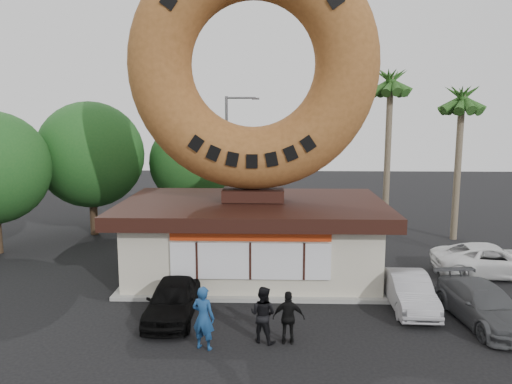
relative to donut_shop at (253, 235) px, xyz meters
The scene contains 15 objects.
ground 6.24m from the donut_shop, 90.00° to the right, with size 90.00×90.00×0.00m, color black.
donut_shop is the anchor object (origin of this frame).
giant_donut 7.21m from the donut_shop, 90.00° to the left, with size 10.35×10.35×2.64m, color #975B2B.
tree_west 12.15m from the donut_shop, 143.55° to the left, with size 6.00×6.00×7.65m.
tree_mid 10.12m from the donut_shop, 113.92° to the left, with size 5.20×5.20×6.63m.
palm_near 12.83m from the donut_shop, 46.90° to the left, with size 2.60×2.60×9.75m.
palm_far 14.00m from the donut_shop, 30.64° to the left, with size 2.60×2.60×8.75m.
street_lamp 10.54m from the donut_shop, 100.50° to the left, with size 2.11×0.20×8.00m.
person_left 7.10m from the donut_shop, 100.14° to the right, with size 0.71×0.47×1.95m, color navy.
person_center 6.51m from the donut_shop, 85.33° to the right, with size 0.86×0.67×1.77m, color black.
person_right 6.72m from the donut_shop, 78.59° to the right, with size 0.98×0.41×1.67m, color black.
car_black 5.51m from the donut_shop, 118.85° to the right, with size 1.59×3.95×1.35m, color black.
car_silver 6.90m from the donut_shop, 31.95° to the right, with size 1.35×3.88×1.28m, color #9A999E.
car_grey 9.34m from the donut_shop, 31.22° to the right, with size 1.81×4.46×1.29m, color #4C4D50.
car_white 10.42m from the donut_shop, ahead, with size 2.30×4.98×1.38m, color silver.
Camera 1 is at (0.75, -15.00, 7.05)m, focal length 35.00 mm.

